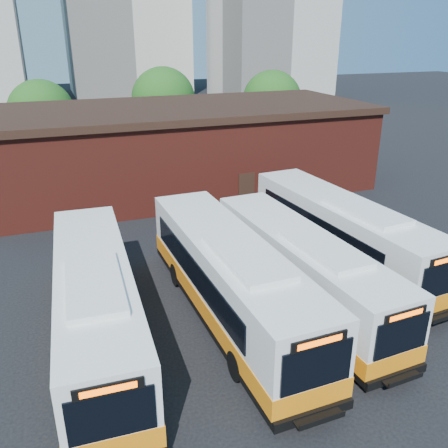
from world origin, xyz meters
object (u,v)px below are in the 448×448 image
object	(u,v)px
bus_west	(96,307)
transit_worker	(349,317)
bus_midwest	(230,282)
bus_mideast	(301,271)
bus_east	(341,234)

from	to	relation	value
bus_west	transit_worker	world-z (taller)	bus_west
bus_midwest	bus_west	bearing A→B (deg)	177.99
bus_west	bus_mideast	size ratio (longest dim) A/B	1.05
bus_west	bus_east	xyz separation A→B (m)	(12.88, 2.83, 0.01)
bus_east	bus_west	bearing A→B (deg)	-172.51
bus_midwest	transit_worker	xyz separation A→B (m)	(3.99, -2.99, -0.81)
bus_mideast	bus_east	bearing A→B (deg)	32.05
bus_midwest	bus_mideast	world-z (taller)	bus_midwest
bus_west	bus_east	distance (m)	13.19
bus_west	bus_midwest	xyz separation A→B (m)	(5.52, -0.02, 0.06)
bus_midwest	transit_worker	world-z (taller)	bus_midwest
bus_west	transit_worker	size ratio (longest dim) A/B	7.39
bus_midwest	bus_mideast	distance (m)	3.46
bus_midwest	bus_mideast	bearing A→B (deg)	-0.96
bus_midwest	bus_east	size ratio (longest dim) A/B	1.02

